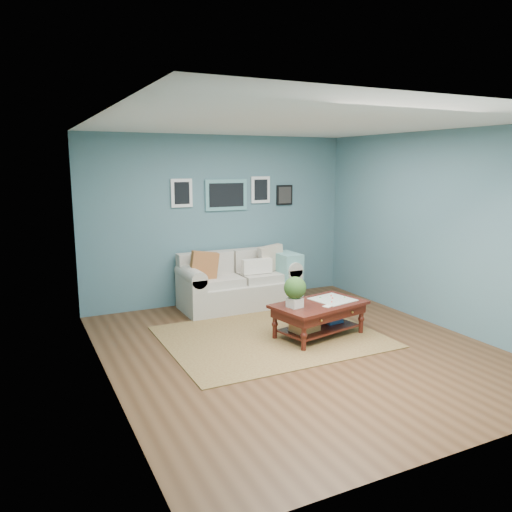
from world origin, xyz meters
TOP-DOWN VIEW (x-y plane):
  - room_shell at (0.01, 0.06)m, footprint 5.00×5.02m
  - area_rug at (-0.10, 0.51)m, footprint 2.73×2.18m
  - loveseat at (0.19, 2.03)m, footprint 1.89×0.86m
  - coffee_table at (0.42, 0.26)m, footprint 1.33×0.94m

SIDE VIEW (x-z plane):
  - area_rug at x=-0.10m, z-range 0.00..0.01m
  - coffee_table at x=0.42m, z-range -0.05..0.80m
  - loveseat at x=0.19m, z-range -0.09..0.88m
  - room_shell at x=0.01m, z-range 0.01..2.71m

